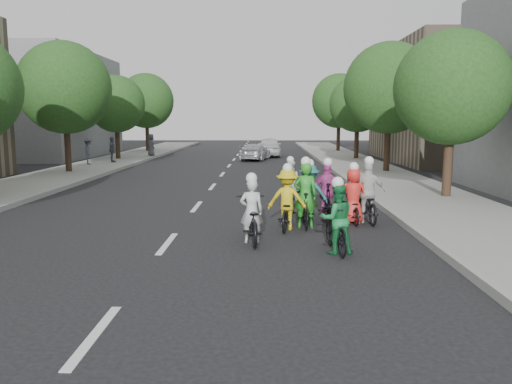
{
  "coord_description": "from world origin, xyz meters",
  "views": [
    {
      "loc": [
        2.28,
        -11.28,
        2.86
      ],
      "look_at": [
        2.04,
        1.55,
        1.0
      ],
      "focal_mm": 35.0,
      "sensor_mm": 36.0,
      "label": 1
    }
  ],
  "objects_px": {
    "cyclist_2": "(287,205)",
    "cyclist_6": "(290,186)",
    "spectator_1": "(112,150)",
    "cyclist_8": "(367,200)",
    "cyclist_1": "(336,224)",
    "cyclist_5": "(305,203)",
    "spectator_0": "(89,151)",
    "cyclist_3": "(327,197)",
    "spectator_2": "(151,145)",
    "follow_car_lead": "(255,152)",
    "cyclist_0": "(252,218)",
    "cyclist_7": "(309,197)",
    "follow_car_trail": "(269,147)",
    "cyclist_4": "(353,202)"
  },
  "relations": [
    {
      "from": "cyclist_0",
      "to": "cyclist_8",
      "type": "distance_m",
      "value": 3.97
    },
    {
      "from": "cyclist_7",
      "to": "spectator_0",
      "type": "distance_m",
      "value": 20.34
    },
    {
      "from": "spectator_2",
      "to": "cyclist_5",
      "type": "bearing_deg",
      "value": -151.23
    },
    {
      "from": "cyclist_0",
      "to": "cyclist_5",
      "type": "height_order",
      "value": "cyclist_5"
    },
    {
      "from": "cyclist_1",
      "to": "cyclist_3",
      "type": "relative_size",
      "value": 0.95
    },
    {
      "from": "spectator_0",
      "to": "cyclist_3",
      "type": "bearing_deg",
      "value": -160.87
    },
    {
      "from": "follow_car_trail",
      "to": "follow_car_lead",
      "type": "bearing_deg",
      "value": 74.44
    },
    {
      "from": "cyclist_6",
      "to": "spectator_0",
      "type": "distance_m",
      "value": 17.46
    },
    {
      "from": "follow_car_lead",
      "to": "spectator_2",
      "type": "xyz_separation_m",
      "value": [
        -7.93,
        1.93,
        0.4
      ]
    },
    {
      "from": "cyclist_2",
      "to": "spectator_2",
      "type": "relative_size",
      "value": 1.13
    },
    {
      "from": "spectator_1",
      "to": "spectator_2",
      "type": "distance_m",
      "value": 5.83
    },
    {
      "from": "cyclist_7",
      "to": "cyclist_8",
      "type": "relative_size",
      "value": 1.01
    },
    {
      "from": "cyclist_1",
      "to": "cyclist_3",
      "type": "xyz_separation_m",
      "value": [
        0.25,
        3.69,
        0.03
      ]
    },
    {
      "from": "cyclist_1",
      "to": "cyclist_2",
      "type": "relative_size",
      "value": 0.92
    },
    {
      "from": "cyclist_5",
      "to": "follow_car_trail",
      "type": "bearing_deg",
      "value": -89.18
    },
    {
      "from": "cyclist_7",
      "to": "follow_car_lead",
      "type": "xyz_separation_m",
      "value": [
        -1.96,
        21.74,
        -0.11
      ]
    },
    {
      "from": "follow_car_trail",
      "to": "cyclist_4",
      "type": "bearing_deg",
      "value": 95.28
    },
    {
      "from": "cyclist_7",
      "to": "follow_car_trail",
      "type": "relative_size",
      "value": 0.43
    },
    {
      "from": "cyclist_2",
      "to": "spectator_1",
      "type": "xyz_separation_m",
      "value": [
        -10.45,
        19.04,
        0.33
      ]
    },
    {
      "from": "cyclist_8",
      "to": "follow_car_lead",
      "type": "relative_size",
      "value": 0.47
    },
    {
      "from": "cyclist_6",
      "to": "spectator_1",
      "type": "bearing_deg",
      "value": -49.86
    },
    {
      "from": "spectator_0",
      "to": "spectator_1",
      "type": "distance_m",
      "value": 1.87
    },
    {
      "from": "cyclist_0",
      "to": "cyclist_4",
      "type": "xyz_separation_m",
      "value": [
        2.75,
        2.22,
        0.03
      ]
    },
    {
      "from": "cyclist_1",
      "to": "cyclist_8",
      "type": "distance_m",
      "value": 3.56
    },
    {
      "from": "cyclist_4",
      "to": "follow_car_lead",
      "type": "bearing_deg",
      "value": -84.08
    },
    {
      "from": "cyclist_6",
      "to": "spectator_0",
      "type": "relative_size",
      "value": 1.03
    },
    {
      "from": "spectator_0",
      "to": "spectator_2",
      "type": "xyz_separation_m",
      "value": [
        2.18,
        7.3,
        0.01
      ]
    },
    {
      "from": "cyclist_6",
      "to": "cyclist_0",
      "type": "bearing_deg",
      "value": 82.26
    },
    {
      "from": "cyclist_5",
      "to": "spectator_0",
      "type": "xyz_separation_m",
      "value": [
        -11.9,
        17.23,
        0.32
      ]
    },
    {
      "from": "cyclist_1",
      "to": "follow_car_lead",
      "type": "relative_size",
      "value": 0.43
    },
    {
      "from": "cyclist_5",
      "to": "follow_car_lead",
      "type": "xyz_separation_m",
      "value": [
        -1.79,
        22.6,
        -0.07
      ]
    },
    {
      "from": "cyclist_2",
      "to": "follow_car_trail",
      "type": "relative_size",
      "value": 0.42
    },
    {
      "from": "spectator_1",
      "to": "cyclist_6",
      "type": "bearing_deg",
      "value": -154.24
    },
    {
      "from": "cyclist_4",
      "to": "spectator_1",
      "type": "relative_size",
      "value": 1.04
    },
    {
      "from": "cyclist_7",
      "to": "cyclist_8",
      "type": "xyz_separation_m",
      "value": [
        1.63,
        -0.13,
        -0.05
      ]
    },
    {
      "from": "spectator_2",
      "to": "follow_car_trail",
      "type": "bearing_deg",
      "value": -72.03
    },
    {
      "from": "cyclist_2",
      "to": "cyclist_3",
      "type": "xyz_separation_m",
      "value": [
        1.2,
        1.33,
        0.02
      ]
    },
    {
      "from": "cyclist_1",
      "to": "follow_car_lead",
      "type": "xyz_separation_m",
      "value": [
        -2.26,
        25.18,
        -0.04
      ]
    },
    {
      "from": "cyclist_6",
      "to": "cyclist_8",
      "type": "xyz_separation_m",
      "value": [
        2.0,
        -3.56,
        0.07
      ]
    },
    {
      "from": "follow_car_lead",
      "to": "cyclist_2",
      "type": "bearing_deg",
      "value": 103.6
    },
    {
      "from": "cyclist_2",
      "to": "cyclist_6",
      "type": "xyz_separation_m",
      "value": [
        0.29,
        4.5,
        -0.07
      ]
    },
    {
      "from": "cyclist_8",
      "to": "spectator_2",
      "type": "height_order",
      "value": "cyclist_8"
    },
    {
      "from": "cyclist_2",
      "to": "spectator_2",
      "type": "height_order",
      "value": "spectator_2"
    },
    {
      "from": "spectator_0",
      "to": "cyclist_7",
      "type": "bearing_deg",
      "value": -162.53
    },
    {
      "from": "spectator_2",
      "to": "cyclist_8",
      "type": "bearing_deg",
      "value": -146.99
    },
    {
      "from": "cyclist_2",
      "to": "spectator_2",
      "type": "distance_m",
      "value": 26.41
    },
    {
      "from": "cyclist_6",
      "to": "cyclist_7",
      "type": "bearing_deg",
      "value": 99.74
    },
    {
      "from": "cyclist_2",
      "to": "spectator_0",
      "type": "relative_size",
      "value": 1.14
    },
    {
      "from": "cyclist_0",
      "to": "cyclist_2",
      "type": "xyz_separation_m",
      "value": [
        0.9,
        1.41,
        0.07
      ]
    },
    {
      "from": "spectator_1",
      "to": "follow_car_lead",
      "type": "bearing_deg",
      "value": -78.27
    }
  ]
}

